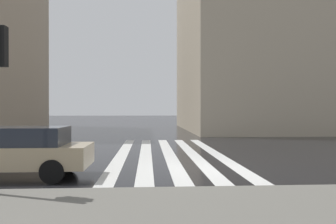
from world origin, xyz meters
The scene contains 4 objects.
ground_plane centered at (0.00, 0.00, 0.00)m, with size 220.00×220.00×0.00m, color black.
zebra_crossing centered at (4.00, 1.07, 0.00)m, with size 13.00×4.50×0.01m.
haussmann_block_corner centered at (21.92, -15.15, 11.87)m, with size 18.84×26.98×24.23m.
car_champagne centered at (-1.00, 5.62, 0.76)m, with size 1.85×4.10×1.41m.
Camera 1 is at (-10.55, 1.99, 1.87)m, focal length 36.01 mm.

